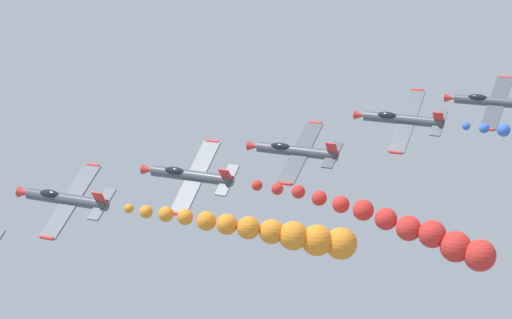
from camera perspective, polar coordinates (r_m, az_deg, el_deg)
name	(u,v)px	position (r m, az deg, el deg)	size (l,w,h in m)	color
airplane_left_inner	(65,199)	(94.53, -11.08, -2.27)	(8.17, 10.35, 5.58)	#474C56
smoke_trail_left_inner	(284,234)	(87.86, 1.66, -4.38)	(7.92, 20.60, 4.45)	orange
airplane_right_inner	(190,175)	(97.37, -3.87, -0.93)	(7.77, 10.35, 6.14)	#474C56
smoke_trail_right_inner	(420,233)	(88.96, 9.58, -4.25)	(2.88, 23.87, 5.54)	red
airplane_left_outer	(295,151)	(102.50, 2.32, 0.51)	(8.36, 10.35, 5.27)	#474C56
airplane_right_outer	(402,119)	(109.00, 8.51, 2.34)	(7.79, 10.35, 6.13)	#474C56
airplane_trailing	(492,101)	(116.51, 13.60, 3.32)	(8.40, 10.35, 5.19)	#474C56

